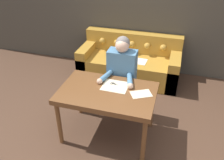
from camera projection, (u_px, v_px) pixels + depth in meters
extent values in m
plane|color=#4C3323|center=(115.00, 138.00, 3.37)|extent=(16.00, 16.00, 0.00)
cube|color=#474238|center=(147.00, 7.00, 4.48)|extent=(8.00, 0.06, 2.60)
cube|color=brown|center=(107.00, 93.00, 3.08)|extent=(1.25, 0.80, 0.07)
cylinder|color=brown|center=(59.00, 124.00, 3.13)|extent=(0.06, 0.06, 0.68)
cylinder|color=brown|center=(144.00, 141.00, 2.86)|extent=(0.06, 0.06, 0.68)
cylinder|color=brown|center=(79.00, 95.00, 3.69)|extent=(0.06, 0.06, 0.68)
cylinder|color=brown|center=(152.00, 108.00, 3.42)|extent=(0.06, 0.06, 0.68)
cube|color=#B7842D|center=(129.00, 67.00, 4.70)|extent=(1.92, 0.85, 0.44)
cube|color=#B7842D|center=(133.00, 42.00, 4.74)|extent=(1.92, 0.22, 0.40)
cube|color=#B7842D|center=(88.00, 58.00, 4.87)|extent=(0.20, 0.85, 0.60)
cube|color=#B7842D|center=(174.00, 70.00, 4.45)|extent=(0.20, 0.85, 0.60)
sphere|color=#B7842D|center=(102.00, 41.00, 4.78)|extent=(0.13, 0.13, 0.13)
sphere|color=#B7842D|center=(117.00, 43.00, 4.71)|extent=(0.13, 0.13, 0.13)
sphere|color=#B7842D|center=(132.00, 44.00, 4.64)|extent=(0.13, 0.13, 0.13)
sphere|color=#B7842D|center=(147.00, 46.00, 4.56)|extent=(0.13, 0.13, 0.13)
sphere|color=#B7842D|center=(163.00, 48.00, 4.49)|extent=(0.13, 0.13, 0.13)
cube|color=white|center=(140.00, 61.00, 4.44)|extent=(0.27, 0.28, 0.00)
cylinder|color=#33281E|center=(121.00, 100.00, 3.75)|extent=(0.28, 0.28, 0.47)
cube|color=teal|center=(122.00, 70.00, 3.47)|extent=(0.41, 0.22, 0.62)
sphere|color=#DBAD8E|center=(122.00, 46.00, 3.25)|extent=(0.19, 0.19, 0.19)
sphere|color=slate|center=(123.00, 43.00, 3.26)|extent=(0.20, 0.20, 0.20)
cylinder|color=teal|center=(105.00, 77.00, 3.30)|extent=(0.14, 0.30, 0.07)
sphere|color=#DBAD8E|center=(100.00, 81.00, 3.20)|extent=(0.08, 0.08, 0.08)
cylinder|color=teal|center=(130.00, 80.00, 3.22)|extent=(0.14, 0.30, 0.07)
sphere|color=#DBAD8E|center=(130.00, 86.00, 3.09)|extent=(0.08, 0.08, 0.08)
cube|color=beige|center=(115.00, 86.00, 3.15)|extent=(0.35, 0.30, 0.00)
cube|color=beige|center=(141.00, 94.00, 3.00)|extent=(0.31, 0.27, 0.00)
cube|color=silver|center=(120.00, 86.00, 3.16)|extent=(0.11, 0.02, 0.00)
cube|color=black|center=(114.00, 84.00, 3.19)|extent=(0.07, 0.02, 0.00)
torus|color=black|center=(112.00, 84.00, 3.20)|extent=(0.04, 0.04, 0.01)
cube|color=silver|center=(120.00, 86.00, 3.15)|extent=(0.10, 0.06, 0.00)
cube|color=black|center=(115.00, 84.00, 3.20)|extent=(0.07, 0.04, 0.00)
torus|color=black|center=(113.00, 83.00, 3.22)|extent=(0.04, 0.04, 0.01)
cylinder|color=silver|center=(117.00, 85.00, 3.18)|extent=(0.01, 0.01, 0.01)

